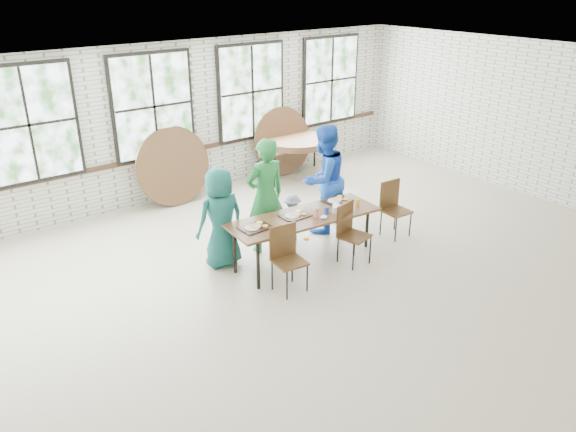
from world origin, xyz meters
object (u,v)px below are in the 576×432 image
at_px(storage_table, 296,146).
at_px(dining_table, 304,219).
at_px(chair_near_left, 286,253).
at_px(chair_near_right, 350,228).

bearing_deg(storage_table, dining_table, -126.90).
bearing_deg(chair_near_left, chair_near_right, 9.12).
bearing_deg(dining_table, chair_near_right, -36.98).
height_order(chair_near_right, storage_table, chair_near_right).
height_order(dining_table, chair_near_left, chair_near_left).
xyz_separation_m(dining_table, storage_table, (2.35, 3.13, -0.00)).
xyz_separation_m(chair_near_left, chair_near_right, (1.26, 0.04, 0.00)).
distance_m(dining_table, chair_near_left, 0.92).
height_order(chair_near_left, chair_near_right, same).
bearing_deg(chair_near_right, storage_table, 49.57).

